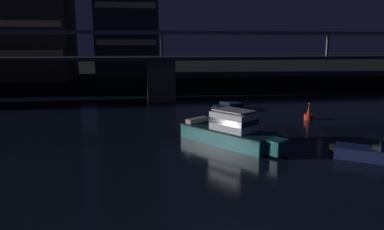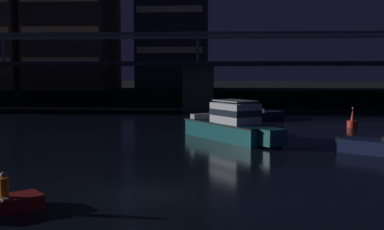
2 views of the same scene
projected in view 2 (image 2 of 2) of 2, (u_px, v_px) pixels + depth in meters
name	position (u px, v px, depth m)	size (l,w,h in m)	color
ground_plane	(150.00, 195.00, 17.62)	(400.00, 400.00, 0.00)	black
far_riverbank	(209.00, 89.00, 103.82)	(240.00, 80.00, 2.20)	black
river_bridge	(199.00, 74.00, 55.79)	(97.99, 6.40, 9.38)	#605B51
tower_west_low	(1.00, 19.00, 71.03)	(9.33, 13.79, 21.80)	#423D38
tower_west_tall	(73.00, 18.00, 67.92)	(11.63, 11.84, 21.47)	#38332D
cabin_cruiser_near_left	(233.00, 125.00, 32.06)	(6.91, 8.68, 2.79)	#196066
speedboat_near_right	(379.00, 147.00, 26.41)	(4.73, 3.92, 1.16)	#19234C
speedboat_mid_left	(264.00, 116.00, 45.89)	(4.45, 4.32, 1.16)	#19234C
channel_buoy	(352.00, 122.00, 39.22)	(0.90, 0.90, 1.76)	red
dinghy_with_paddler	(2.00, 204.00, 15.44)	(2.66, 2.63, 1.36)	maroon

